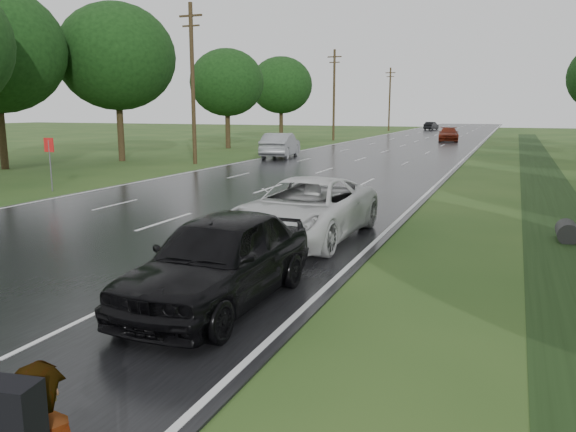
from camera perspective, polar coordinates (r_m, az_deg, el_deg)
The scene contains 17 objects.
road at distance 52.65m, azimuth 10.99°, elevation 6.82°, with size 14.00×180.00×0.04m, color black.
edge_stripe_east at distance 51.79m, azimuth 18.38°, elevation 6.43°, with size 0.12×180.00×0.01m, color silver.
edge_stripe_west at distance 54.34m, azimuth 3.93°, elevation 7.13°, with size 0.12×180.00×0.01m, color silver.
center_line at distance 52.64m, azimuth 10.99°, elevation 6.85°, with size 0.12×180.00×0.01m, color silver.
drainage_ditch at distance 25.55m, azimuth 25.04°, elevation 1.98°, with size 2.20×120.00×0.56m.
road_sign at distance 26.29m, azimuth -23.07°, elevation 5.88°, with size 0.50×0.06×2.30m.
utility_pole_mid at distance 37.00m, azimuth -9.66°, elevation 13.28°, with size 1.60×0.26×10.00m.
utility_pole_far at distance 64.52m, azimuth 4.70°, elevation 12.28°, with size 1.60×0.26×10.00m.
utility_pole_distant at distance 93.58m, azimuth 10.29°, elevation 11.68°, with size 1.60×0.26×10.00m.
tree_west_c at distance 40.42m, azimuth -17.03°, elevation 15.19°, with size 7.80×7.80×10.43m.
tree_west_d at distance 51.65m, azimuth -6.23°, elevation 13.32°, with size 6.60×6.60×8.80m.
tree_west_f at distance 64.58m, azimuth -0.71°, elevation 13.15°, with size 7.00×7.00×9.29m.
white_pickup at distance 15.18m, azimuth 1.84°, elevation 0.72°, with size 2.70×5.85×1.63m, color silver.
dark_sedan at distance 10.16m, azimuth -7.01°, elevation -4.32°, with size 1.97×4.90×1.67m, color black.
silver_sedan at distance 41.09m, azimuth -0.77°, elevation 7.21°, with size 1.88×5.39×1.78m, color #92959A.
far_car_red at distance 64.57m, azimuth 15.99°, elevation 7.99°, with size 2.10×5.17×1.50m, color maroon.
far_car_dark at distance 98.92m, azimuth 14.34°, elevation 8.86°, with size 1.42×4.07×1.34m, color black.
Camera 1 is at (10.02, -6.57, 3.51)m, focal length 35.00 mm.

